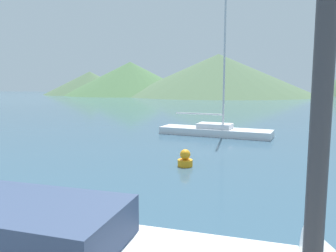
{
  "coord_description": "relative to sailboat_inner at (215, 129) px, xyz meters",
  "views": [
    {
      "loc": [
        5.58,
        -1.51,
        3.29
      ],
      "look_at": [
        0.7,
        14.0,
        1.2
      ],
      "focal_mm": 35.0,
      "sensor_mm": 36.0,
      "label": 1
    }
  ],
  "objects": [
    {
      "name": "buoy_marker",
      "position": [
        0.18,
        -8.35,
        -0.12
      ],
      "size": [
        0.6,
        0.6,
        0.69
      ],
      "color": "orange",
      "rests_on": "ground_plane"
    },
    {
      "name": "hill_west",
      "position": [
        -51.98,
        72.1,
        3.22
      ],
      "size": [
        28.47,
        28.47,
        7.26
      ],
      "color": "#4C6647",
      "rests_on": "ground_plane"
    },
    {
      "name": "sailboat_inner",
      "position": [
        0.0,
        0.0,
        0.0
      ],
      "size": [
        7.34,
        2.61,
        11.01
      ],
      "rotation": [
        0.0,
        0.0,
        -0.12
      ],
      "color": "silver",
      "rests_on": "ground_plane"
    },
    {
      "name": "hill_east",
      "position": [
        -11.03,
        72.2,
        5.42
      ],
      "size": [
        53.23,
        53.23,
        11.65
      ],
      "color": "#4C6647",
      "rests_on": "ground_plane"
    },
    {
      "name": "hill_central",
      "position": [
        -37.4,
        71.0,
        4.56
      ],
      "size": [
        39.63,
        39.63,
        9.93
      ],
      "color": "#476B42",
      "rests_on": "ground_plane"
    }
  ]
}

